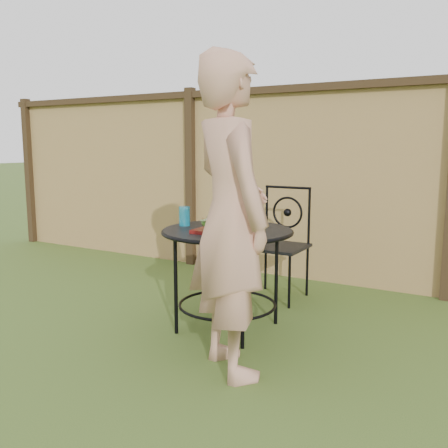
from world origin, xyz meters
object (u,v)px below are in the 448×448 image
Objects in this scene: patio_table at (227,249)px; diner at (231,217)px; salad_plate at (217,231)px; patio_chair at (280,240)px.

diner is (0.34, -0.56, 0.32)m from patio_table.
diner is at bearing -58.81° from patio_table.
salad_plate is at bearing -89.10° from patio_table.
diner reaches higher than patio_table.
salad_plate is at bearing -90.41° from patio_chair.
patio_table is 0.90m from patio_chair.
salad_plate is (0.00, -0.14, 0.15)m from patio_table.
diner is (0.33, -1.45, 0.40)m from patio_chair.
salad_plate is at bearing -14.20° from diner.
patio_chair is 0.52× the size of diner.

